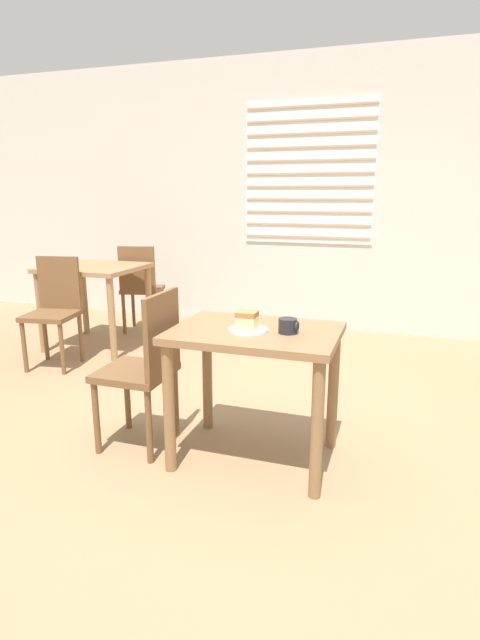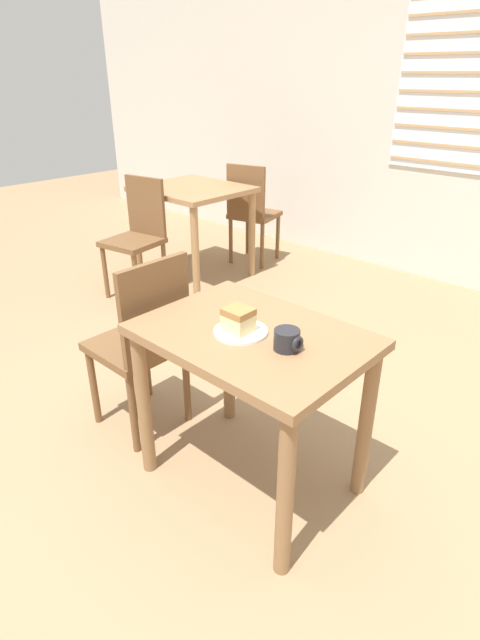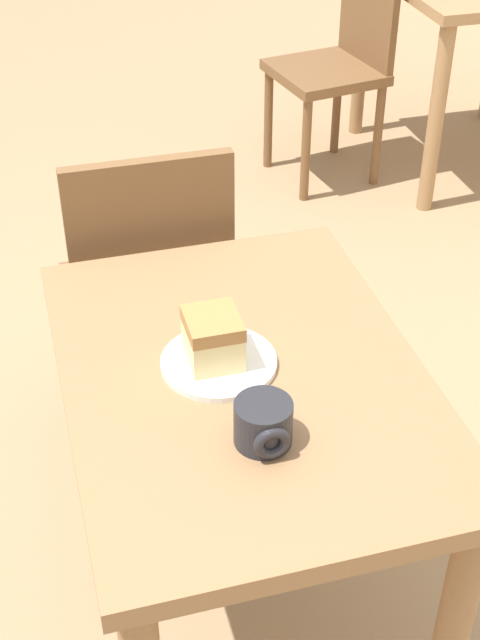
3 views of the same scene
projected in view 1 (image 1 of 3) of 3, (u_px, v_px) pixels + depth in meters
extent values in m
plane|color=#997A56|center=(232.00, 464.00, 2.71)|extent=(14.00, 14.00, 0.00)
cube|color=beige|center=(328.00, 196.00, 5.15)|extent=(10.00, 0.06, 2.80)
cube|color=white|center=(309.00, 173.00, 5.12)|extent=(1.35, 0.01, 1.42)
cube|color=tan|center=(306.00, 237.00, 5.27)|extent=(1.32, 0.01, 0.02)
cube|color=tan|center=(307.00, 224.00, 5.24)|extent=(1.32, 0.01, 0.02)
cube|color=tan|center=(307.00, 212.00, 5.21)|extent=(1.32, 0.01, 0.02)
cube|color=tan|center=(308.00, 199.00, 5.17)|extent=(1.32, 0.01, 0.02)
cube|color=tan|center=(308.00, 186.00, 5.14)|extent=(1.32, 0.01, 0.02)
cube|color=tan|center=(308.00, 173.00, 5.11)|extent=(1.32, 0.01, 0.02)
cube|color=tan|center=(309.00, 160.00, 5.08)|extent=(1.32, 0.01, 0.02)
cube|color=tan|center=(309.00, 147.00, 5.05)|extent=(1.32, 0.01, 0.02)
cube|color=tan|center=(310.00, 133.00, 5.02)|extent=(1.32, 0.01, 0.02)
cube|color=tan|center=(310.00, 120.00, 4.98)|extent=(1.32, 0.01, 0.02)
cube|color=tan|center=(311.00, 106.00, 4.95)|extent=(1.32, 0.01, 0.02)
cube|color=olive|center=(255.00, 333.00, 2.61)|extent=(0.87, 0.63, 0.04)
cylinder|color=olive|center=(169.00, 409.00, 2.58)|extent=(0.06, 0.06, 0.70)
cylinder|color=olive|center=(317.00, 430.00, 2.34)|extent=(0.06, 0.06, 0.70)
cylinder|color=olive|center=(207.00, 375.00, 3.06)|extent=(0.06, 0.06, 0.70)
cylinder|color=olive|center=(333.00, 390.00, 2.83)|extent=(0.06, 0.06, 0.70)
cube|color=#9E754C|center=(94.00, 268.00, 4.64)|extent=(0.85, 0.76, 0.04)
cylinder|color=#9E754C|center=(41.00, 313.00, 4.55)|extent=(0.06, 0.06, 0.74)
cylinder|color=#9E754C|center=(112.00, 320.00, 4.32)|extent=(0.06, 0.06, 0.74)
cylinder|color=#9E754C|center=(84.00, 299.00, 5.16)|extent=(0.06, 0.06, 0.74)
cylinder|color=#9E754C|center=(149.00, 304.00, 4.93)|extent=(0.06, 0.06, 0.74)
cube|color=brown|center=(135.00, 372.00, 2.83)|extent=(0.39, 0.39, 0.04)
cylinder|color=brown|center=(127.00, 396.00, 3.09)|extent=(0.04, 0.04, 0.43)
cylinder|color=brown|center=(96.00, 418.00, 2.78)|extent=(0.04, 0.04, 0.43)
cylinder|color=brown|center=(176.00, 403.00, 2.98)|extent=(0.04, 0.04, 0.43)
cylinder|color=brown|center=(149.00, 427.00, 2.68)|extent=(0.04, 0.04, 0.43)
cube|color=brown|center=(162.00, 333.00, 2.71)|extent=(0.03, 0.37, 0.45)
cube|color=brown|center=(51.00, 316.00, 4.14)|extent=(0.45, 0.45, 0.04)
cylinder|color=brown|center=(24.00, 347.00, 4.06)|extent=(0.04, 0.04, 0.43)
cylinder|color=brown|center=(62.00, 349.00, 4.01)|extent=(0.04, 0.04, 0.43)
cylinder|color=brown|center=(46.00, 336.00, 4.38)|extent=(0.04, 0.04, 0.43)
cylinder|color=brown|center=(81.00, 338.00, 4.33)|extent=(0.04, 0.04, 0.43)
cube|color=brown|center=(59.00, 283.00, 4.25)|extent=(0.37, 0.09, 0.45)
cube|color=brown|center=(143.00, 289.00, 5.26)|extent=(0.47, 0.47, 0.04)
cylinder|color=brown|center=(163.00, 308.00, 5.46)|extent=(0.04, 0.04, 0.43)
cylinder|color=brown|center=(133.00, 307.00, 5.49)|extent=(0.04, 0.04, 0.43)
cylinder|color=brown|center=(155.00, 315.00, 5.14)|extent=(0.04, 0.04, 0.43)
cylinder|color=brown|center=(124.00, 314.00, 5.17)|extent=(0.04, 0.04, 0.43)
cube|color=brown|center=(137.00, 269.00, 5.03)|extent=(0.37, 0.12, 0.45)
cylinder|color=white|center=(248.00, 330.00, 2.58)|extent=(0.21, 0.21, 0.01)
cube|color=beige|center=(247.00, 323.00, 2.56)|extent=(0.10, 0.09, 0.07)
cube|color=#A3703D|center=(247.00, 314.00, 2.55)|extent=(0.10, 0.09, 0.03)
cylinder|color=#232328|center=(288.00, 326.00, 2.53)|extent=(0.09, 0.09, 0.08)
torus|color=#232328|center=(297.00, 327.00, 2.51)|extent=(0.02, 0.06, 0.06)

